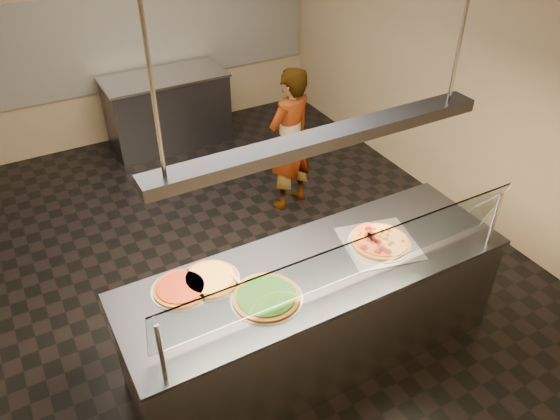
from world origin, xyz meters
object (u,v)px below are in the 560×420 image
pizza_tomato (181,288)px  worker (290,140)px  perforated_tray (379,243)px  pizza_spinach (266,297)px  half_pizza_pepperoni (368,244)px  half_pizza_sausage (391,237)px  heat_lamp_housing (324,139)px  pizza_spatula (245,281)px  pizza_cheese (210,278)px  sneeze_guard (347,262)px  prep_table (168,110)px  serving_counter (315,312)px

pizza_tomato → worker: worker is taller
perforated_tray → pizza_spinach: 1.02m
perforated_tray → pizza_tomato: pizza_tomato is taller
pizza_tomato → worker: bearing=43.0°
half_pizza_pepperoni → half_pizza_sausage: half_pizza_pepperoni is taller
pizza_spinach → worker: worker is taller
heat_lamp_housing → pizza_spatula: bearing=171.3°
pizza_cheese → pizza_spatula: (0.19, -0.16, 0.01)m
sneeze_guard → worker: worker is taller
pizza_tomato → sneeze_guard: bearing=-32.0°
pizza_spatula → prep_table: 4.01m
heat_lamp_housing → half_pizza_sausage: bearing=-1.1°
serving_counter → pizza_spatula: bearing=171.3°
serving_counter → pizza_cheese: size_ratio=6.93×
sneeze_guard → worker: bearing=68.6°
prep_table → worker: 2.16m
half_pizza_pepperoni → pizza_cheese: half_pizza_pepperoni is taller
half_pizza_pepperoni → prep_table: (-0.20, 4.00, -0.50)m
pizza_cheese → heat_lamp_housing: heat_lamp_housing is taller
serving_counter → prep_table: size_ratio=1.87×
pizza_spinach → prep_table: size_ratio=0.32×
sneeze_guard → half_pizza_pepperoni: (0.44, 0.33, -0.26)m
heat_lamp_housing → half_pizza_pepperoni: bearing=-1.6°
half_pizza_sausage → pizza_spinach: (-1.12, -0.10, -0.01)m
pizza_spinach → half_pizza_pepperoni: bearing=6.2°
pizza_spinach → heat_lamp_housing: size_ratio=0.21×
sneeze_guard → pizza_cheese: 0.97m
worker → heat_lamp_housing: heat_lamp_housing is taller
pizza_tomato → heat_lamp_housing: bearing=-14.6°
pizza_spatula → heat_lamp_housing: 1.13m
pizza_spatula → prep_table: (0.77, 3.91, -0.49)m
pizza_spinach → pizza_spatula: (-0.06, 0.19, 0.01)m
perforated_tray → half_pizza_pepperoni: 0.11m
sneeze_guard → pizza_tomato: bearing=148.0°
perforated_tray → sneeze_guard: bearing=-148.9°
sneeze_guard → pizza_cheese: (-0.73, 0.58, -0.28)m
pizza_tomato → worker: size_ratio=0.25×
sneeze_guard → heat_lamp_housing: 0.80m
pizza_spinach → pizza_cheese: (-0.26, 0.35, -0.00)m
pizza_spinach → heat_lamp_housing: 1.11m
half_pizza_pepperoni → worker: 2.03m
pizza_tomato → pizza_spinach: bearing=-37.2°
worker → heat_lamp_housing: (-0.90, -1.96, 1.16)m
perforated_tray → worker: size_ratio=0.41×
sneeze_guard → half_pizza_pepperoni: size_ratio=5.48×
half_pizza_pepperoni → pizza_spatula: 0.98m
heat_lamp_housing → worker: bearing=65.3°
half_pizza_sausage → sneeze_guard: bearing=-153.1°
pizza_spinach → pizza_cheese: bearing=126.3°
half_pizza_sausage → pizza_cheese: bearing=169.7°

